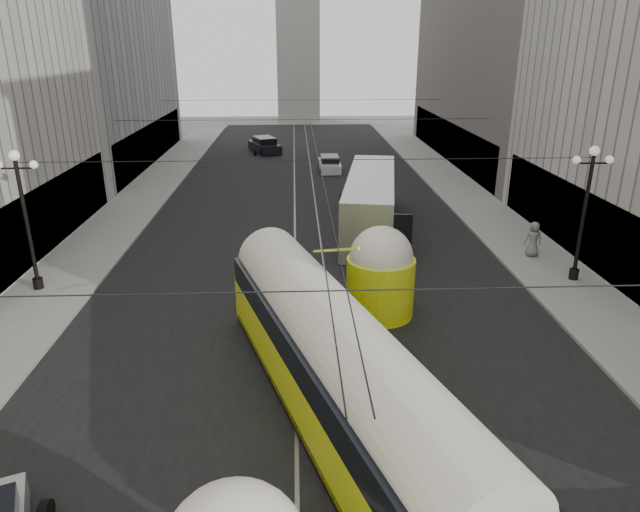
{
  "coord_description": "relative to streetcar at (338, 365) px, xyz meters",
  "views": [
    {
      "loc": [
        -0.67,
        -6.69,
        10.78
      ],
      "look_at": [
        0.23,
        13.8,
        3.1
      ],
      "focal_mm": 32.0,
      "sensor_mm": 36.0,
      "label": 1
    }
  ],
  "objects": [
    {
      "name": "sidewalk_right",
      "position": [
        11.51,
        28.21,
        -1.84
      ],
      "size": [
        4.0,
        72.0,
        0.15
      ],
      "primitive_type": "cube",
      "color": "gray",
      "rests_on": "ground"
    },
    {
      "name": "pedestrian_sidewalk_right",
      "position": [
        11.34,
        13.43,
        -0.83
      ],
      "size": [
        0.91,
        0.56,
        1.87
      ],
      "primitive_type": "imported",
      "rotation": [
        0.0,
        0.0,
        3.14
      ],
      "color": "slate",
      "rests_on": "sidewalk_right"
    },
    {
      "name": "sedan_dark_far",
      "position": [
        -4.33,
        45.65,
        -1.19
      ],
      "size": [
        3.75,
        5.44,
        1.59
      ],
      "color": "black",
      "rests_on": "ground"
    },
    {
      "name": "streetcar",
      "position": [
        0.0,
        0.0,
        0.0
      ],
      "size": [
        7.42,
        17.14,
        3.92
      ],
      "color": "#DEEB14",
      "rests_on": "ground"
    },
    {
      "name": "lamppost_left_mid",
      "position": [
        -13.09,
        10.21,
        1.83
      ],
      "size": [
        1.86,
        0.44,
        6.37
      ],
      "color": "black",
      "rests_on": "sidewalk_left"
    },
    {
      "name": "city_bus",
      "position": [
        3.39,
        19.02,
        -0.09
      ],
      "size": [
        4.83,
        13.44,
        3.33
      ],
      "color": "#B5B8BB",
      "rests_on": "ground"
    },
    {
      "name": "distant_tower",
      "position": [
        -0.49,
        72.21,
        13.05
      ],
      "size": [
        6.0,
        6.0,
        31.36
      ],
      "color": "#B2AFA8",
      "rests_on": "ground"
    },
    {
      "name": "rail_right",
      "position": [
        0.26,
        24.71,
        -1.91
      ],
      "size": [
        0.12,
        85.0,
        0.04
      ],
      "primitive_type": "cube",
      "color": "gray",
      "rests_on": "ground"
    },
    {
      "name": "road",
      "position": [
        -0.49,
        24.71,
        -1.91
      ],
      "size": [
        20.0,
        85.0,
        0.02
      ],
      "primitive_type": "cube",
      "color": "black",
      "rests_on": "ground"
    },
    {
      "name": "sidewalk_left",
      "position": [
        -12.49,
        28.21,
        -1.84
      ],
      "size": [
        4.0,
        72.0,
        0.15
      ],
      "primitive_type": "cube",
      "color": "gray",
      "rests_on": "ground"
    },
    {
      "name": "catenary",
      "position": [
        -0.38,
        23.7,
        3.97
      ],
      "size": [
        25.0,
        72.0,
        0.23
      ],
      "color": "black",
      "rests_on": "ground"
    },
    {
      "name": "rail_left",
      "position": [
        -1.24,
        24.71,
        -1.91
      ],
      "size": [
        0.12,
        85.0,
        0.04
      ],
      "primitive_type": "cube",
      "color": "gray",
      "rests_on": "ground"
    },
    {
      "name": "lamppost_right_mid",
      "position": [
        12.11,
        10.21,
        1.83
      ],
      "size": [
        1.86,
        0.44,
        6.37
      ],
      "color": "black",
      "rests_on": "sidewalk_right"
    },
    {
      "name": "sedan_white_far",
      "position": [
        1.92,
        36.0,
        -1.29
      ],
      "size": [
        1.83,
        4.35,
        1.37
      ],
      "color": "white",
      "rests_on": "ground"
    }
  ]
}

